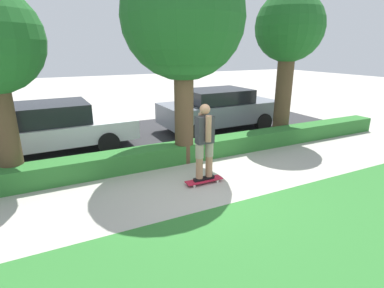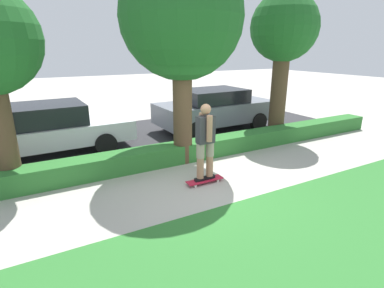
{
  "view_description": "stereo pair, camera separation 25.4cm",
  "coord_description": "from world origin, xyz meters",
  "px_view_note": "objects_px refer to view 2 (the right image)",
  "views": [
    {
      "loc": [
        -2.92,
        -5.34,
        2.9
      ],
      "look_at": [
        0.03,
        0.6,
        0.78
      ],
      "focal_mm": 28.0,
      "sensor_mm": 36.0,
      "label": 1
    },
    {
      "loc": [
        -3.15,
        -5.22,
        2.9
      ],
      "look_at": [
        0.03,
        0.6,
        0.78
      ],
      "focal_mm": 28.0,
      "sensor_mm": 36.0,
      "label": 2
    }
  ],
  "objects_px": {
    "skater_person": "(205,141)",
    "parked_car_middle": "(214,108)",
    "skateboard": "(205,180)",
    "parked_car_front": "(43,128)",
    "tree_mid": "(182,19)",
    "tree_far": "(284,33)"
  },
  "relations": [
    {
      "from": "skater_person",
      "to": "parked_car_middle",
      "type": "xyz_separation_m",
      "value": [
        2.75,
        3.91,
        -0.21
      ]
    },
    {
      "from": "skateboard",
      "to": "parked_car_front",
      "type": "height_order",
      "value": "parked_car_front"
    },
    {
      "from": "parked_car_middle",
      "to": "skateboard",
      "type": "bearing_deg",
      "value": -126.5
    },
    {
      "from": "tree_mid",
      "to": "tree_far",
      "type": "distance_m",
      "value": 3.95
    },
    {
      "from": "tree_far",
      "to": "parked_car_middle",
      "type": "relative_size",
      "value": 1.05
    },
    {
      "from": "skater_person",
      "to": "parked_car_front",
      "type": "distance_m",
      "value": 4.96
    },
    {
      "from": "skater_person",
      "to": "tree_far",
      "type": "bearing_deg",
      "value": 27.12
    },
    {
      "from": "tree_mid",
      "to": "parked_car_middle",
      "type": "xyz_separation_m",
      "value": [
        2.55,
        2.44,
        -2.76
      ]
    },
    {
      "from": "tree_far",
      "to": "parked_car_front",
      "type": "distance_m",
      "value": 7.8
    },
    {
      "from": "parked_car_middle",
      "to": "skater_person",
      "type": "bearing_deg",
      "value": -126.5
    },
    {
      "from": "parked_car_middle",
      "to": "parked_car_front",
      "type": "bearing_deg",
      "value": 178.32
    },
    {
      "from": "skater_person",
      "to": "tree_mid",
      "type": "xyz_separation_m",
      "value": [
        0.2,
        1.47,
        2.55
      ]
    },
    {
      "from": "skateboard",
      "to": "parked_car_front",
      "type": "relative_size",
      "value": 0.18
    },
    {
      "from": "tree_far",
      "to": "parked_car_front",
      "type": "bearing_deg",
      "value": 165.45
    },
    {
      "from": "skateboard",
      "to": "tree_far",
      "type": "xyz_separation_m",
      "value": [
        4.09,
        2.1,
        3.32
      ]
    },
    {
      "from": "skateboard",
      "to": "tree_mid",
      "type": "distance_m",
      "value": 3.79
    },
    {
      "from": "tree_mid",
      "to": "parked_car_front",
      "type": "xyz_separation_m",
      "value": [
        -3.2,
        2.47,
        -2.81
      ]
    },
    {
      "from": "parked_car_front",
      "to": "tree_mid",
      "type": "bearing_deg",
      "value": -39.65
    },
    {
      "from": "skateboard",
      "to": "parked_car_middle",
      "type": "bearing_deg",
      "value": 54.85
    },
    {
      "from": "parked_car_middle",
      "to": "tree_far",
      "type": "bearing_deg",
      "value": -54.71
    },
    {
      "from": "skateboard",
      "to": "tree_mid",
      "type": "bearing_deg",
      "value": 82.39
    },
    {
      "from": "tree_mid",
      "to": "parked_car_front",
      "type": "height_order",
      "value": "tree_mid"
    }
  ]
}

